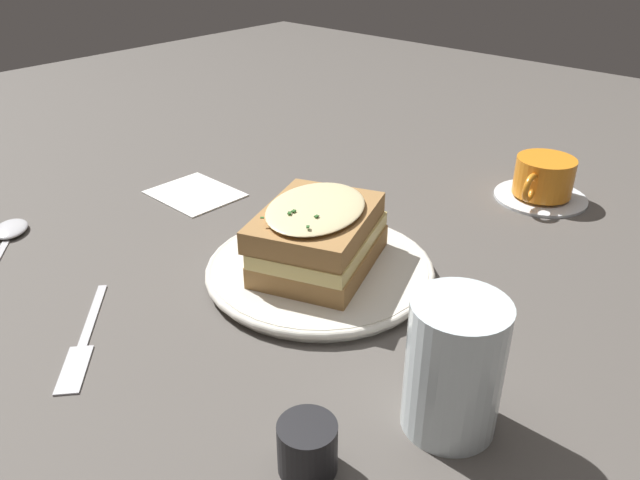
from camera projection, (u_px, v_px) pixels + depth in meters
The scene contains 9 objects.
ground_plane at pixel (287, 276), 0.71m from camera, with size 2.40×2.40×0.00m, color #514C47.
dinner_plate at pixel (320, 270), 0.70m from camera, with size 0.26×0.26×0.02m.
sandwich at pixel (318, 236), 0.68m from camera, with size 0.16×0.18×0.08m.
teacup_with_saucer at pixel (543, 181), 0.88m from camera, with size 0.13×0.14×0.06m.
water_glass at pixel (454, 367), 0.48m from camera, with size 0.08×0.08×0.12m, color silver.
fork at pixel (82, 346), 0.59m from camera, with size 0.14×0.13×0.00m.
spoon at pixel (9, 233), 0.79m from camera, with size 0.14×0.12×0.01m.
napkin at pixel (195, 193), 0.90m from camera, with size 0.12×0.10×0.00m, color white.
condiment_pot at pixel (307, 447), 0.46m from camera, with size 0.05×0.05×0.04m, color black.
Camera 1 is at (-0.43, 0.42, 0.37)m, focal length 35.00 mm.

